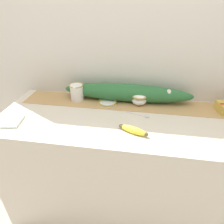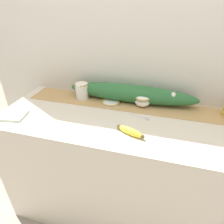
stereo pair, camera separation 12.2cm
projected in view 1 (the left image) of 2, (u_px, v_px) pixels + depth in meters
The scene contains 11 objects.
ground_plane at pixel (120, 205), 1.70m from camera, with size 12.00×12.00×0.00m, color gray.
countertop at pixel (121, 168), 1.48m from camera, with size 1.60×0.62×0.88m, color beige.
back_wall at pixel (130, 53), 1.37m from camera, with size 2.40×0.04×2.40m, color silver.
table_runner at pixel (126, 103), 1.42m from camera, with size 1.47×0.22×0.00m, color tan.
cream_pitcher at pixel (77, 92), 1.44m from camera, with size 0.10×0.12×0.12m.
sugar_bowl at pixel (139, 99), 1.38m from camera, with size 0.11×0.11×0.10m.
small_dish at pixel (107, 103), 1.40m from camera, with size 0.13×0.13×0.02m.
banana at pixel (133, 130), 1.11m from camera, with size 0.18×0.10×0.04m.
spoon at pixel (145, 116), 1.26m from camera, with size 0.15×0.06×0.01m.
napkin_stack at pixel (10, 121), 1.20m from camera, with size 0.13×0.13×0.02m, color silver.
poinsettia_garland at pixel (127, 93), 1.42m from camera, with size 0.92×0.14×0.12m.
Camera 1 is at (0.10, -1.06, 1.54)m, focal length 32.00 mm.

